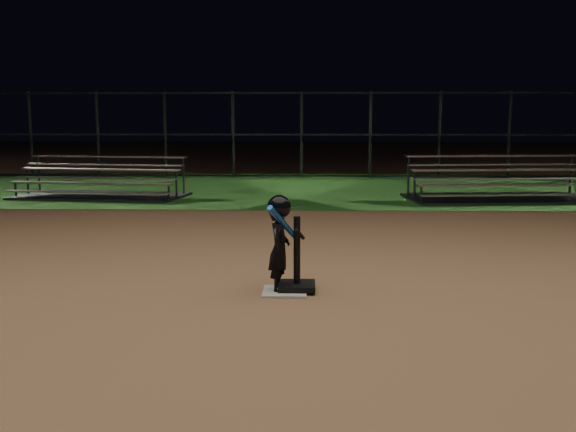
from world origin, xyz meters
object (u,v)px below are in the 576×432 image
at_px(home_plate, 285,292).
at_px(bleacher_right, 499,191).
at_px(bleacher_left, 100,189).
at_px(child_batter, 279,241).
at_px(batting_tee, 297,276).

xyz_separation_m(home_plate, bleacher_right, (4.32, 7.75, 0.18)).
bearing_deg(bleacher_left, home_plate, -53.44).
distance_m(bleacher_left, bleacher_right, 8.72).
bearing_deg(bleacher_right, home_plate, -125.25).
bearing_deg(bleacher_left, child_batter, -53.65).
height_order(batting_tee, bleacher_right, bleacher_right).
relative_size(home_plate, child_batter, 0.45).
bearing_deg(home_plate, child_batter, 148.78).
height_order(home_plate, batting_tee, batting_tee).
bearing_deg(bleacher_right, batting_tee, -124.79).
bearing_deg(home_plate, bleacher_left, 118.92).
distance_m(batting_tee, bleacher_left, 9.10).
xyz_separation_m(home_plate, batting_tee, (0.12, 0.07, 0.15)).
xyz_separation_m(batting_tee, child_batter, (-0.18, -0.04, 0.38)).
xyz_separation_m(child_batter, bleacher_right, (4.37, 7.72, -0.34)).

